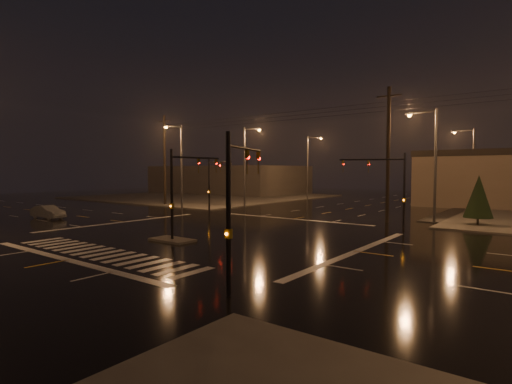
% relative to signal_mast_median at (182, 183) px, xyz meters
% --- Properties ---
extents(ground, '(140.00, 140.00, 0.00)m').
position_rel_signal_mast_median_xyz_m(ground, '(-0.00, 3.07, -3.75)').
color(ground, black).
rests_on(ground, ground).
extents(sidewalk_nw, '(36.00, 36.00, 0.12)m').
position_rel_signal_mast_median_xyz_m(sidewalk_nw, '(-30.00, 33.07, -3.69)').
color(sidewalk_nw, '#45423D').
rests_on(sidewalk_nw, ground).
extents(median_island, '(3.00, 1.60, 0.15)m').
position_rel_signal_mast_median_xyz_m(median_island, '(-0.00, -0.93, -3.68)').
color(median_island, '#45423D').
rests_on(median_island, ground).
extents(crosswalk, '(15.00, 2.60, 0.01)m').
position_rel_signal_mast_median_xyz_m(crosswalk, '(-0.00, -5.93, -3.75)').
color(crosswalk, beige).
rests_on(crosswalk, ground).
extents(stop_bar_near, '(16.00, 0.50, 0.01)m').
position_rel_signal_mast_median_xyz_m(stop_bar_near, '(-0.00, -7.93, -3.75)').
color(stop_bar_near, beige).
rests_on(stop_bar_near, ground).
extents(stop_bar_far, '(16.00, 0.50, 0.01)m').
position_rel_signal_mast_median_xyz_m(stop_bar_far, '(-0.00, 14.07, -3.75)').
color(stop_bar_far, beige).
rests_on(stop_bar_far, ground).
extents(commercial_block, '(30.00, 18.00, 5.60)m').
position_rel_signal_mast_median_xyz_m(commercial_block, '(-35.00, 45.07, -0.95)').
color(commercial_block, '#3E3836').
rests_on(commercial_block, ground).
extents(signal_mast_median, '(0.25, 4.59, 6.00)m').
position_rel_signal_mast_median_xyz_m(signal_mast_median, '(0.00, 0.00, 0.00)').
color(signal_mast_median, black).
rests_on(signal_mast_median, ground).
extents(signal_mast_ne, '(4.84, 1.86, 6.00)m').
position_rel_signal_mast_median_xyz_m(signal_mast_ne, '(9.50, 13.21, 0.04)').
color(signal_mast_ne, black).
rests_on(signal_mast_ne, ground).
extents(signal_mast_nw, '(4.84, 1.86, 6.00)m').
position_rel_signal_mast_median_xyz_m(signal_mast_nw, '(-9.50, 13.21, 0.04)').
color(signal_mast_nw, black).
rests_on(signal_mast_nw, ground).
extents(signal_mast_se, '(1.55, 3.87, 6.00)m').
position_rel_signal_mast_median_xyz_m(signal_mast_se, '(10.23, -6.68, -0.04)').
color(signal_mast_se, black).
rests_on(signal_mast_se, ground).
extents(streetlight_1, '(2.77, 0.32, 10.00)m').
position_rel_signal_mast_median_xyz_m(streetlight_1, '(-11.18, 21.07, 2.05)').
color(streetlight_1, '#38383A').
rests_on(streetlight_1, ground).
extents(streetlight_2, '(2.77, 0.32, 10.00)m').
position_rel_signal_mast_median_xyz_m(streetlight_2, '(-11.18, 37.07, 2.05)').
color(streetlight_2, '#38383A').
rests_on(streetlight_2, ground).
extents(streetlight_3, '(2.77, 0.32, 10.00)m').
position_rel_signal_mast_median_xyz_m(streetlight_3, '(11.18, 19.07, 2.05)').
color(streetlight_3, '#38383A').
rests_on(streetlight_3, ground).
extents(streetlight_4, '(2.77, 0.32, 10.00)m').
position_rel_signal_mast_median_xyz_m(streetlight_4, '(11.18, 39.07, 2.05)').
color(streetlight_4, '#38383A').
rests_on(streetlight_4, ground).
extents(streetlight_5, '(0.32, 2.77, 10.00)m').
position_rel_signal_mast_median_xyz_m(streetlight_5, '(-16.00, 14.26, 2.05)').
color(streetlight_5, '#38383A').
rests_on(streetlight_5, ground).
extents(utility_pole_0, '(2.20, 0.32, 12.00)m').
position_rel_signal_mast_median_xyz_m(utility_pole_0, '(-22.00, 17.07, 2.38)').
color(utility_pole_0, black).
rests_on(utility_pole_0, ground).
extents(utility_pole_1, '(2.20, 0.32, 12.00)m').
position_rel_signal_mast_median_xyz_m(utility_pole_1, '(8.00, 17.07, 2.38)').
color(utility_pole_1, black).
rests_on(utility_pole_1, ground).
extents(conifer_0, '(2.28, 2.28, 4.26)m').
position_rel_signal_mast_median_xyz_m(conifer_0, '(14.87, 19.23, -1.28)').
color(conifer_0, black).
rests_on(conifer_0, ground).
extents(car_crossing, '(4.00, 1.76, 1.28)m').
position_rel_signal_mast_median_xyz_m(car_crossing, '(-19.11, 0.19, -3.11)').
color(car_crossing, slate).
rests_on(car_crossing, ground).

